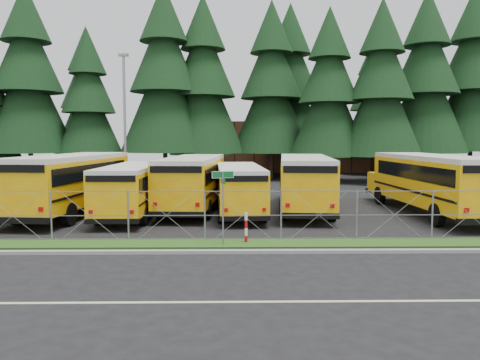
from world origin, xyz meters
name	(u,v)px	position (x,y,z in m)	size (l,w,h in m)	color
ground	(230,235)	(0.00, 0.00, 0.00)	(120.00, 120.00, 0.00)	black
curb	(230,252)	(0.00, -3.10, 0.06)	(50.00, 0.25, 0.12)	gray
grass_verge	(230,244)	(0.00, -1.70, 0.03)	(50.00, 1.40, 0.06)	#204614
road_lane_line	(229,302)	(0.00, -8.00, 0.01)	(50.00, 0.12, 0.01)	beige
chainlink_fence	(230,215)	(0.00, -1.00, 1.00)	(44.00, 0.10, 2.00)	gray
brick_building	(279,147)	(6.00, 40.00, 3.00)	(22.00, 10.00, 6.00)	brown
bus_1	(9,191)	(-11.42, 4.89, 1.30)	(2.34, 9.93, 2.60)	#FB9A07
bus_2	(75,184)	(-8.32, 5.76, 1.58)	(2.84, 12.04, 3.16)	#FB9A07
bus_3	(134,190)	(-5.04, 5.16, 1.33)	(2.39, 10.11, 2.65)	#FB9A07
bus_4	(194,183)	(-2.09, 7.16, 1.49)	(2.69, 11.39, 2.99)	#FB9A07
bus_5	(239,189)	(0.43, 5.72, 1.29)	(2.32, 9.82, 2.57)	#FB9A07
bus_6	(304,184)	(4.09, 6.66, 1.51)	(2.72, 11.52, 3.02)	#FB9A07
bus_east	(429,185)	(10.49, 5.22, 1.57)	(2.84, 12.01, 3.15)	#FB9A07
street_sign	(223,192)	(-0.27, -1.96, 2.03)	(0.81, 0.53, 2.81)	gray
striped_bollard	(246,228)	(0.60, -1.55, 0.60)	(0.11, 0.11, 1.20)	#B20C0C
light_standard	(125,118)	(-7.82, 15.48, 5.50)	(0.70, 0.35, 10.14)	gray
conifer_1	(28,83)	(-18.95, 25.21, 9.17)	(8.29, 8.29, 18.33)	black
conifer_2	(89,106)	(-13.37, 25.19, 7.08)	(6.40, 6.40, 14.16)	black
conifer_3	(164,83)	(-6.33, 25.53, 9.24)	(8.36, 8.36, 18.48)	black
conifer_4	(203,88)	(-2.72, 26.61, 8.87)	(8.02, 8.02, 17.74)	black
conifer_5	(271,90)	(3.96, 27.88, 8.81)	(7.96, 7.96, 17.61)	black
conifer_6	(329,95)	(8.98, 24.36, 8.03)	(7.26, 7.26, 16.06)	black
conifer_7	(381,91)	(13.40, 23.00, 8.23)	(7.44, 7.44, 16.45)	black
conifer_8	(425,86)	(18.47, 25.64, 9.03)	(8.17, 8.17, 18.06)	black
conifer_9	(473,82)	(23.73, 26.98, 9.54)	(8.63, 8.63, 19.08)	black
conifer_10	(88,101)	(-15.84, 32.93, 8.09)	(7.32, 7.32, 16.19)	black
conifer_11	(200,107)	(-3.53, 32.78, 7.45)	(6.74, 6.74, 14.90)	black
conifer_12	(290,90)	(6.23, 31.43, 9.16)	(8.28, 8.28, 18.31)	black
conifer_13	(375,104)	(16.00, 33.27, 7.90)	(7.14, 7.14, 15.80)	black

